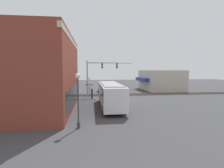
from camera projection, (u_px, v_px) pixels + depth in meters
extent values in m
plane|color=#424244|center=(124.00, 100.00, 27.88)|extent=(120.00, 120.00, 0.00)
cube|color=brown|center=(33.00, 73.00, 20.90)|extent=(15.56, 9.29, 8.88)
cube|color=beige|center=(71.00, 41.00, 21.13)|extent=(15.76, 0.36, 0.50)
cube|color=black|center=(73.00, 95.00, 21.66)|extent=(13.07, 0.12, 2.20)
cube|color=beige|center=(161.00, 80.00, 42.66)|extent=(10.77, 8.27, 4.77)
cube|color=navy|center=(142.00, 79.00, 42.09)|extent=(7.54, 1.20, 0.80)
cube|color=white|center=(111.00, 94.00, 22.45)|extent=(10.71, 2.55, 2.56)
cube|color=black|center=(111.00, 91.00, 22.42)|extent=(10.50, 2.59, 1.08)
cube|color=gold|center=(111.00, 103.00, 22.53)|extent=(10.50, 2.58, 0.24)
cube|color=#A5A8AA|center=(111.00, 84.00, 22.34)|extent=(9.11, 2.17, 0.12)
cylinder|color=black|center=(108.00, 99.00, 25.67)|extent=(1.00, 2.57, 1.00)
cylinder|color=black|center=(114.00, 110.00, 19.02)|extent=(1.00, 2.57, 1.00)
cylinder|color=gray|center=(87.00, 79.00, 31.25)|extent=(0.20, 0.20, 6.52)
cylinder|color=gray|center=(110.00, 63.00, 31.51)|extent=(0.16, 8.05, 0.16)
cube|color=#284723|center=(102.00, 66.00, 31.39)|extent=(0.30, 0.27, 0.90)
sphere|color=yellow|center=(102.00, 66.00, 31.23)|extent=(0.20, 0.20, 0.20)
cube|color=#284723|center=(117.00, 66.00, 31.71)|extent=(0.30, 0.27, 0.90)
sphere|color=yellow|center=(117.00, 66.00, 31.55)|extent=(0.20, 0.20, 0.20)
cylinder|color=gray|center=(89.00, 88.00, 30.14)|extent=(0.14, 0.14, 3.60)
cube|color=white|center=(89.00, 80.00, 30.04)|extent=(1.41, 0.06, 1.41)
cube|color=white|center=(89.00, 80.00, 30.04)|extent=(1.41, 0.06, 1.41)
cylinder|color=#38383A|center=(89.00, 85.00, 30.11)|extent=(0.08, 0.90, 0.08)
sphere|color=red|center=(92.00, 85.00, 30.11)|extent=(0.28, 0.28, 0.28)
sphere|color=red|center=(87.00, 85.00, 30.00)|extent=(0.28, 0.28, 0.28)
cylinder|color=#38383A|center=(78.00, 125.00, 14.42)|extent=(0.28, 0.28, 0.50)
cylinder|color=#38383A|center=(78.00, 104.00, 14.28)|extent=(0.12, 0.12, 4.10)
sphere|color=white|center=(78.00, 76.00, 14.10)|extent=(0.44, 0.44, 0.44)
cube|color=#332D28|center=(119.00, 95.00, 33.82)|extent=(2.60, 60.00, 0.03)
cube|color=#6B6056|center=(119.00, 95.00, 33.10)|extent=(0.07, 60.00, 0.15)
cube|color=#6B6056|center=(118.00, 94.00, 34.52)|extent=(0.07, 60.00, 0.15)
cube|color=navy|center=(102.00, 90.00, 38.60)|extent=(4.46, 1.80, 0.49)
cube|color=black|center=(102.00, 87.00, 38.34)|extent=(2.45, 1.62, 0.61)
cylinder|color=black|center=(102.00, 90.00, 39.99)|extent=(0.64, 1.82, 0.64)
cylinder|color=black|center=(103.00, 91.00, 37.25)|extent=(0.64, 1.82, 0.64)
cylinder|color=#473828|center=(122.00, 100.00, 25.15)|extent=(0.28, 0.28, 0.88)
cylinder|color=#B2A58C|center=(122.00, 95.00, 25.09)|extent=(0.34, 0.34, 0.74)
sphere|color=tan|center=(122.00, 91.00, 25.05)|extent=(0.24, 0.24, 0.24)
cylinder|color=#2D3351|center=(92.00, 96.00, 29.48)|extent=(0.28, 0.28, 0.88)
cylinder|color=#195933|center=(92.00, 91.00, 29.42)|extent=(0.34, 0.34, 0.74)
sphere|color=tan|center=(92.00, 88.00, 29.38)|extent=(0.24, 0.24, 0.24)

